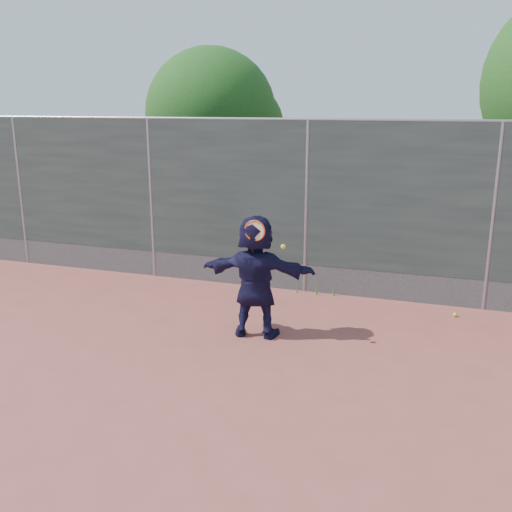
% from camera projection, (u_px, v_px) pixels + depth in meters
% --- Properties ---
extents(ground, '(80.00, 80.00, 0.00)m').
position_uv_depth(ground, '(237.00, 376.00, 7.03)').
color(ground, '#9E4C42').
rests_on(ground, ground).
extents(player, '(1.69, 0.67, 1.78)m').
position_uv_depth(player, '(256.00, 276.00, 8.07)').
color(player, '#141233').
rests_on(player, ground).
extents(ball_ground, '(0.07, 0.07, 0.07)m').
position_uv_depth(ball_ground, '(455.00, 315.00, 8.98)').
color(ball_ground, '#BECF2E').
rests_on(ball_ground, ground).
extents(fence, '(20.00, 0.06, 3.03)m').
position_uv_depth(fence, '(306.00, 204.00, 9.83)').
color(fence, '#38423D').
rests_on(fence, ground).
extents(swing_action, '(0.58, 0.13, 0.51)m').
position_uv_depth(swing_action, '(257.00, 234.00, 7.69)').
color(swing_action, '#E34D15').
rests_on(swing_action, ground).
extents(tree_left, '(3.15, 3.00, 4.53)m').
position_uv_depth(tree_left, '(218.00, 118.00, 13.14)').
color(tree_left, '#382314').
rests_on(tree_left, ground).
extents(weed_clump, '(0.68, 0.07, 0.30)m').
position_uv_depth(weed_clump, '(319.00, 287.00, 10.00)').
color(weed_clump, '#387226').
rests_on(weed_clump, ground).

